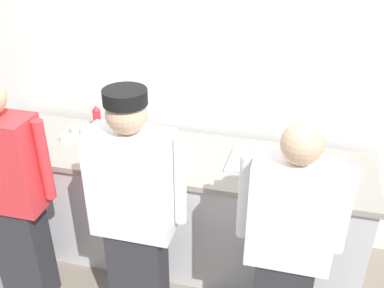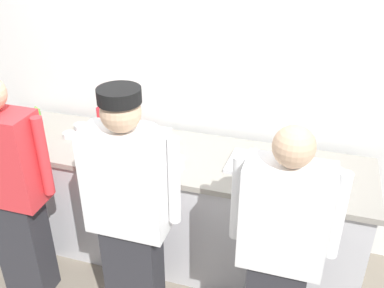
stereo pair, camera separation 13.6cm
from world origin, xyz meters
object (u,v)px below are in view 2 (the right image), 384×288
squeeze_bottle_secondary (101,116)px  ramekin_orange_sauce (171,145)px  deli_cup (178,163)px  sheet_tray (262,166)px  chef_center (129,213)px  ramekin_yellow_sauce (69,135)px  chef_near_left (11,189)px  ramekin_red_sauce (80,126)px  ramekin_green_sauce (106,139)px  chef_far_right (280,250)px  squeeze_bottle_primary (38,117)px  plate_stack_front (330,176)px  mixing_bowl_steel (139,137)px

squeeze_bottle_secondary → ramekin_orange_sauce: size_ratio=2.37×
ramekin_orange_sauce → deli_cup: (0.13, -0.26, 0.02)m
sheet_tray → deli_cup: deli_cup is taller
sheet_tray → chef_center: bearing=-133.7°
sheet_tray → deli_cup: 0.58m
chef_center → ramekin_yellow_sauce: chef_center is taller
chef_near_left → ramekin_red_sauce: chef_near_left is taller
ramekin_green_sauce → ramekin_orange_sauce: ramekin_green_sauce is taller
deli_cup → chef_far_right: bearing=-33.6°
ramekin_green_sauce → ramekin_yellow_sauce: 0.30m
squeeze_bottle_primary → chef_far_right: bearing=-20.7°
ramekin_orange_sauce → ramekin_red_sauce: (-0.79, 0.07, 0.01)m
plate_stack_front → squeeze_bottle_primary: 2.25m
squeeze_bottle_primary → ramekin_red_sauce: squeeze_bottle_primary is taller
ramekin_red_sauce → squeeze_bottle_secondary: bearing=30.0°
chef_far_right → ramekin_orange_sauce: chef_far_right is taller
ramekin_green_sauce → chef_center: bearing=-54.5°
ramekin_orange_sauce → ramekin_red_sauce: size_ratio=0.93×
ramekin_red_sauce → ramekin_yellow_sauce: bearing=-96.2°
ramekin_red_sauce → chef_near_left: bearing=-94.2°
sheet_tray → plate_stack_front: bearing=-1.6°
chef_center → squeeze_bottle_secondary: chef_center is taller
sheet_tray → deli_cup: bearing=-161.6°
ramekin_red_sauce → deli_cup: (0.92, -0.32, 0.02)m
chef_near_left → ramekin_yellow_sauce: 0.67m
chef_center → deli_cup: chef_center is taller
chef_near_left → chef_center: bearing=-2.9°
mixing_bowl_steel → ramekin_red_sauce: bearing=171.6°
ramekin_orange_sauce → deli_cup: deli_cup is taller
chef_near_left → mixing_bowl_steel: 0.94m
squeeze_bottle_primary → squeeze_bottle_secondary: (0.48, 0.15, 0.01)m
chef_far_right → squeeze_bottle_secondary: size_ratio=7.84×
plate_stack_front → squeeze_bottle_secondary: (-1.77, 0.24, 0.07)m
chef_far_right → sheet_tray: bearing=107.3°
chef_center → ramekin_yellow_sauce: 1.08m
chef_center → chef_far_right: size_ratio=1.06×
chef_far_right → ramekin_yellow_sauce: bearing=157.9°
ramekin_orange_sauce → chef_near_left: bearing=-139.2°
chef_center → ramekin_red_sauce: bearing=133.6°
chef_center → squeeze_bottle_primary: 1.38m
squeeze_bottle_secondary → ramekin_green_sauce: size_ratio=2.05×
ramekin_green_sauce → plate_stack_front: bearing=-1.3°
plate_stack_front → ramekin_red_sauce: same height
ramekin_yellow_sauce → deli_cup: size_ratio=1.03×
ramekin_green_sauce → squeeze_bottle_secondary: bearing=124.4°
plate_stack_front → ramekin_orange_sauce: plate_stack_front is taller
mixing_bowl_steel → ramekin_green_sauce: size_ratio=3.20×
mixing_bowl_steel → squeeze_bottle_primary: (-0.87, 0.01, 0.03)m
ramekin_green_sauce → ramekin_orange_sauce: (0.51, 0.05, -0.00)m
sheet_tray → ramekin_yellow_sauce: (-1.49, 0.00, 0.01)m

